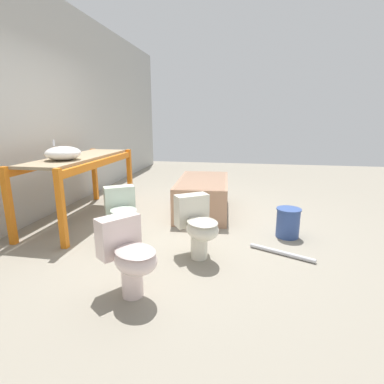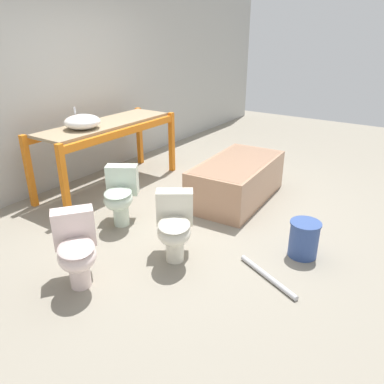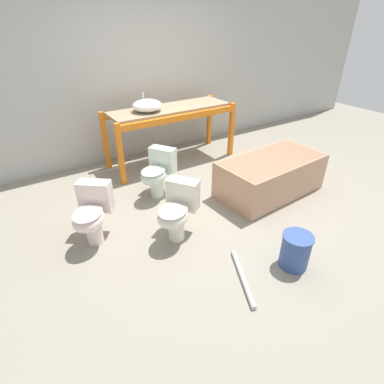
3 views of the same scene
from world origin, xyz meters
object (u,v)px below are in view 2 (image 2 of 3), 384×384
at_px(toilet_near, 76,248).
at_px(bucket_white, 304,238).
at_px(toilet_extra, 174,225).
at_px(sink_basin, 82,122).
at_px(bathtub_main, 237,177).
at_px(toilet_far, 120,194).

distance_m(toilet_near, bucket_white, 2.09).
distance_m(toilet_near, toilet_extra, 0.89).
relative_size(sink_basin, bathtub_main, 0.30).
height_order(toilet_near, bucket_white, toilet_near).
xyz_separation_m(bathtub_main, toilet_far, (-1.33, 0.75, 0.06)).
height_order(sink_basin, toilet_near, sink_basin).
height_order(sink_basin, bathtub_main, sink_basin).
height_order(toilet_near, toilet_far, same).
xyz_separation_m(bathtub_main, toilet_extra, (-1.56, -0.17, 0.06)).
distance_m(bathtub_main, bucket_white, 1.43).
bearing_deg(bucket_white, toilet_extra, 126.51).
height_order(toilet_far, bucket_white, toilet_far).
relative_size(toilet_extra, bucket_white, 1.77).
distance_m(toilet_extra, bucket_white, 1.25).
bearing_deg(toilet_far, toilet_extra, -46.53).
xyz_separation_m(toilet_extra, bucket_white, (0.73, -0.99, -0.17)).
bearing_deg(bathtub_main, toilet_extra, -177.32).
bearing_deg(bathtub_main, bucket_white, -128.97).
xyz_separation_m(toilet_near, toilet_extra, (0.77, -0.44, 0.00)).
distance_m(bathtub_main, toilet_near, 2.35).
height_order(bathtub_main, toilet_near, toilet_near).
relative_size(sink_basin, toilet_far, 0.70).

